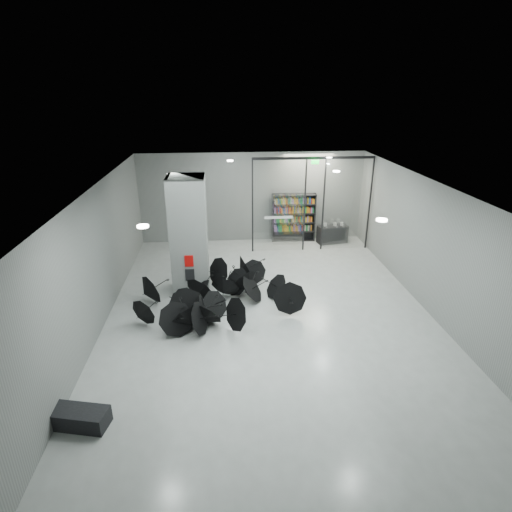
{
  "coord_description": "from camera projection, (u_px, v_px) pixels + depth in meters",
  "views": [
    {
      "loc": [
        -1.4,
        -11.21,
        6.59
      ],
      "look_at": [
        -0.3,
        1.5,
        1.4
      ],
      "focal_mm": 29.16,
      "sensor_mm": 36.0,
      "label": 1
    }
  ],
  "objects": [
    {
      "name": "shop_counter",
      "position": [
        332.0,
        234.0,
        18.86
      ],
      "size": [
        1.41,
        0.77,
        0.8
      ],
      "primitive_type": "cube",
      "rotation": [
        0.0,
        0.0,
        0.18
      ],
      "color": "black",
      "rests_on": "ground"
    },
    {
      "name": "room",
      "position": [
        271.0,
        229.0,
        11.87
      ],
      "size": [
        14.0,
        14.02,
        4.01
      ],
      "color": "gray",
      "rests_on": "ground"
    },
    {
      "name": "fire_cabinet",
      "position": [
        189.0,
        261.0,
        13.51
      ],
      "size": [
        0.28,
        0.04,
        0.38
      ],
      "primitive_type": "cube",
      "color": "#A50A07",
      "rests_on": "column"
    },
    {
      "name": "umbrella_cluster",
      "position": [
        218.0,
        299.0,
        13.28
      ],
      "size": [
        5.66,
        4.53,
        1.33
      ],
      "color": "black",
      "rests_on": "ground"
    },
    {
      "name": "bookshelf",
      "position": [
        294.0,
        218.0,
        18.91
      ],
      "size": [
        2.0,
        0.51,
        2.18
      ],
      "primitive_type": null,
      "rotation": [
        0.0,
        0.0,
        -0.06
      ],
      "color": "black",
      "rests_on": "ground"
    },
    {
      "name": "bench",
      "position": [
        79.0,
        418.0,
        8.66
      ],
      "size": [
        1.3,
        0.78,
        0.39
      ],
      "primitive_type": "cube",
      "rotation": [
        0.0,
        0.0,
        -0.23
      ],
      "color": "black",
      "rests_on": "ground"
    },
    {
      "name": "exit_sign",
      "position": [
        315.0,
        162.0,
        16.58
      ],
      "size": [
        0.3,
        0.06,
        0.15
      ],
      "primitive_type": "cube",
      "color": "#0CE533",
      "rests_on": "room"
    },
    {
      "name": "glass_partition",
      "position": [
        312.0,
        201.0,
        17.39
      ],
      "size": [
        5.06,
        0.08,
        4.0
      ],
      "color": "silver",
      "rests_on": "ground"
    },
    {
      "name": "column",
      "position": [
        189.0,
        236.0,
        13.83
      ],
      "size": [
        1.2,
        1.2,
        4.0
      ],
      "primitive_type": "cube",
      "color": "slate",
      "rests_on": "ground"
    },
    {
      "name": "info_panel",
      "position": [
        190.0,
        275.0,
        13.69
      ],
      "size": [
        0.3,
        0.03,
        0.42
      ],
      "primitive_type": "cube",
      "color": "black",
      "rests_on": "column"
    }
  ]
}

